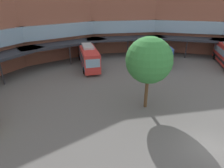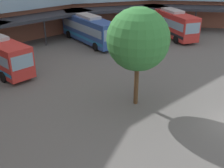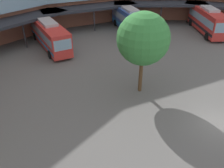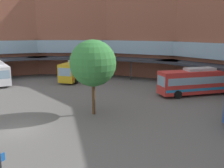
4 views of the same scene
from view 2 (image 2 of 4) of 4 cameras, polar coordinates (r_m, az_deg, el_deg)
The scene contains 3 objects.
bus_0 at distance 39.10m, azimuth -4.80°, elevation 11.20°, with size 8.16×10.55×3.86m.
bus_4 at distance 43.17m, azimuth 12.09°, elevation 12.15°, with size 9.60×8.92×3.99m.
plaza_tree at distance 21.22m, azimuth 5.36°, elevation 9.04°, with size 4.82×4.82×7.85m.
Camera 2 is at (-19.29, 2.20, 11.23)m, focal length 44.64 mm.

